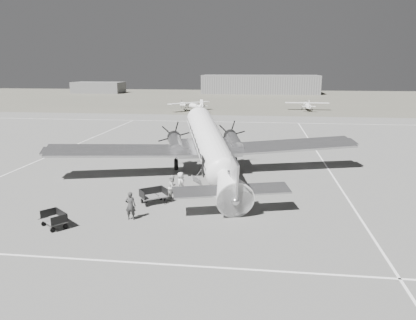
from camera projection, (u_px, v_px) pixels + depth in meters
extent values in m
plane|color=slate|center=(195.00, 185.00, 34.11)|extent=(260.00, 260.00, 0.00)
cube|color=white|center=(152.00, 263.00, 20.58)|extent=(60.00, 0.15, 0.01)
cube|color=white|center=(342.00, 191.00, 32.62)|extent=(0.15, 80.00, 0.01)
cube|color=white|center=(53.00, 154.00, 46.00)|extent=(0.15, 60.00, 0.01)
cube|color=white|center=(230.00, 122.00, 72.76)|extent=(90.00, 0.15, 0.01)
cube|color=#5A574C|center=(243.00, 98.00, 125.90)|extent=(260.00, 90.00, 0.01)
cube|color=slate|center=(260.00, 85.00, 148.76)|extent=(42.00, 14.00, 6.00)
cube|color=#5F5F5F|center=(260.00, 76.00, 148.01)|extent=(42.00, 14.00, 0.60)
cube|color=#5F5F5F|center=(99.00, 87.00, 151.59)|extent=(18.00, 10.00, 4.00)
imported|color=#313131|center=(131.00, 206.00, 26.32)|extent=(0.71, 0.49, 1.89)
imported|color=#BDBCBA|center=(173.00, 187.00, 30.38)|extent=(0.86, 1.02, 1.86)
imported|color=silver|center=(181.00, 184.00, 31.24)|extent=(0.64, 0.94, 1.86)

